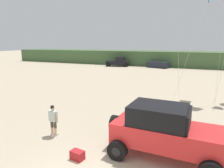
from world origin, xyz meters
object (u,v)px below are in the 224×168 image
at_px(jeep, 164,130).
at_px(distant_sedan, 158,65).
at_px(person_watching, 53,119).
at_px(distant_pickup, 118,62).
at_px(cooler_box, 77,155).

distance_m(jeep, distant_sedan, 32.69).
distance_m(person_watching, distant_pickup, 32.88).
height_order(jeep, distant_pickup, jeep).
xyz_separation_m(person_watching, distant_pickup, (-9.01, 31.62, 0.00)).
relative_size(person_watching, distant_sedan, 0.40).
distance_m(jeep, distant_pickup, 34.62).
distance_m(person_watching, distant_sedan, 32.30).
height_order(person_watching, cooler_box, person_watching).
distance_m(cooler_box, distant_sedan, 33.82).
relative_size(cooler_box, distant_sedan, 0.13).
bearing_deg(person_watching, jeep, 2.32).
bearing_deg(distant_sedan, cooler_box, -69.03).
relative_size(cooler_box, distant_pickup, 0.11).
xyz_separation_m(cooler_box, distant_pickup, (-11.35, 33.02, 0.75)).
bearing_deg(distant_sedan, distant_pickup, -159.71).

